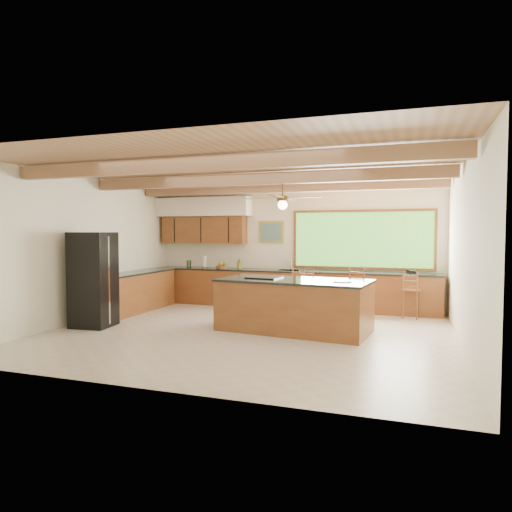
% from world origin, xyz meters
% --- Properties ---
extents(ground, '(7.20, 7.20, 0.00)m').
position_xyz_m(ground, '(0.00, 0.00, 0.00)').
color(ground, beige).
rests_on(ground, ground).
extents(room_shell, '(7.27, 6.54, 3.02)m').
position_xyz_m(room_shell, '(-0.17, 0.65, 2.21)').
color(room_shell, '#EFE9CE').
rests_on(room_shell, ground).
extents(counter_run, '(7.12, 3.10, 1.23)m').
position_xyz_m(counter_run, '(-0.82, 2.52, 0.46)').
color(counter_run, brown).
rests_on(counter_run, ground).
extents(island, '(2.90, 1.61, 0.99)m').
position_xyz_m(island, '(0.75, 0.40, 0.49)').
color(island, brown).
rests_on(island, ground).
extents(refrigerator, '(0.79, 0.77, 1.84)m').
position_xyz_m(refrigerator, '(-3.05, -0.48, 0.92)').
color(refrigerator, black).
rests_on(refrigerator, ground).
extents(bar_stool_a, '(0.42, 0.42, 1.01)m').
position_xyz_m(bar_stool_a, '(0.41, 2.40, 0.60)').
color(bar_stool_a, brown).
rests_on(bar_stool_a, ground).
extents(bar_stool_b, '(0.43, 0.43, 1.06)m').
position_xyz_m(bar_stool_b, '(0.70, 1.68, 0.63)').
color(bar_stool_b, brown).
rests_on(bar_stool_b, ground).
extents(bar_stool_c, '(0.43, 0.43, 1.01)m').
position_xyz_m(bar_stool_c, '(2.83, 2.38, 0.60)').
color(bar_stool_c, brown).
rests_on(bar_stool_c, ground).
extents(bar_stool_d, '(0.52, 0.52, 1.13)m').
position_xyz_m(bar_stool_d, '(1.85, 1.54, 0.67)').
color(bar_stool_d, brown).
rests_on(bar_stool_d, ground).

